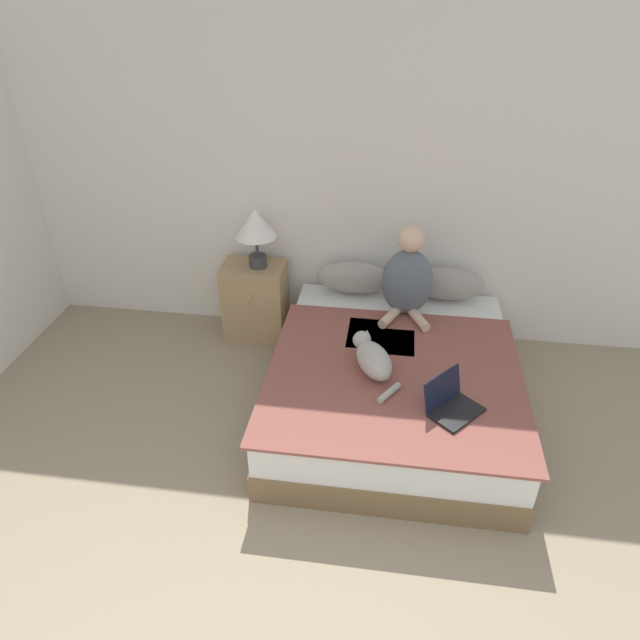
{
  "coord_description": "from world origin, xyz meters",
  "views": [
    {
      "loc": [
        0.43,
        -0.48,
        2.72
      ],
      "look_at": [
        0.01,
        2.51,
        0.79
      ],
      "focal_mm": 32.0,
      "sensor_mm": 36.0,
      "label": 1
    }
  ],
  "objects_px": {
    "laptop_open": "(452,404)",
    "bed": "(393,383)",
    "cat_tabby": "(373,358)",
    "pillow_near": "(354,278)",
    "pillow_far": "(446,284)",
    "person_sitting": "(407,278)",
    "table_lamp": "(256,226)",
    "nightstand": "(255,301)"
  },
  "relations": [
    {
      "from": "pillow_near",
      "to": "person_sitting",
      "type": "bearing_deg",
      "value": -32.55
    },
    {
      "from": "bed",
      "to": "nightstand",
      "type": "relative_size",
      "value": 2.99
    },
    {
      "from": "pillow_far",
      "to": "laptop_open",
      "type": "distance_m",
      "value": 1.33
    },
    {
      "from": "person_sitting",
      "to": "laptop_open",
      "type": "relative_size",
      "value": 1.78
    },
    {
      "from": "pillow_far",
      "to": "nightstand",
      "type": "distance_m",
      "value": 1.55
    },
    {
      "from": "pillow_near",
      "to": "person_sitting",
      "type": "height_order",
      "value": "person_sitting"
    },
    {
      "from": "cat_tabby",
      "to": "bed",
      "type": "bearing_deg",
      "value": -68.31
    },
    {
      "from": "laptop_open",
      "to": "table_lamp",
      "type": "height_order",
      "value": "table_lamp"
    },
    {
      "from": "cat_tabby",
      "to": "pillow_near",
      "type": "bearing_deg",
      "value": -15.21
    },
    {
      "from": "pillow_near",
      "to": "nightstand",
      "type": "relative_size",
      "value": 0.92
    },
    {
      "from": "person_sitting",
      "to": "table_lamp",
      "type": "height_order",
      "value": "person_sitting"
    },
    {
      "from": "pillow_near",
      "to": "cat_tabby",
      "type": "bearing_deg",
      "value": -78.13
    },
    {
      "from": "nightstand",
      "to": "laptop_open",
      "type": "bearing_deg",
      "value": -40.36
    },
    {
      "from": "bed",
      "to": "cat_tabby",
      "type": "bearing_deg",
      "value": -131.23
    },
    {
      "from": "laptop_open",
      "to": "table_lamp",
      "type": "relative_size",
      "value": 0.83
    },
    {
      "from": "person_sitting",
      "to": "cat_tabby",
      "type": "relative_size",
      "value": 1.28
    },
    {
      "from": "cat_tabby",
      "to": "laptop_open",
      "type": "distance_m",
      "value": 0.59
    },
    {
      "from": "pillow_near",
      "to": "pillow_far",
      "type": "distance_m",
      "value": 0.72
    },
    {
      "from": "laptop_open",
      "to": "nightstand",
      "type": "height_order",
      "value": "laptop_open"
    },
    {
      "from": "pillow_far",
      "to": "person_sitting",
      "type": "relative_size",
      "value": 0.84
    },
    {
      "from": "bed",
      "to": "laptop_open",
      "type": "height_order",
      "value": "laptop_open"
    },
    {
      "from": "cat_tabby",
      "to": "table_lamp",
      "type": "relative_size",
      "value": 1.16
    },
    {
      "from": "cat_tabby",
      "to": "laptop_open",
      "type": "relative_size",
      "value": 1.4
    },
    {
      "from": "pillow_near",
      "to": "cat_tabby",
      "type": "distance_m",
      "value": 1.04
    },
    {
      "from": "laptop_open",
      "to": "bed",
      "type": "bearing_deg",
      "value": 76.57
    },
    {
      "from": "person_sitting",
      "to": "cat_tabby",
      "type": "bearing_deg",
      "value": -104.71
    },
    {
      "from": "cat_tabby",
      "to": "nightstand",
      "type": "height_order",
      "value": "nightstand"
    },
    {
      "from": "table_lamp",
      "to": "person_sitting",
      "type": "bearing_deg",
      "value": -10.33
    },
    {
      "from": "pillow_far",
      "to": "table_lamp",
      "type": "xyz_separation_m",
      "value": [
        -1.48,
        -0.05,
        0.41
      ]
    },
    {
      "from": "pillow_far",
      "to": "bed",
      "type": "bearing_deg",
      "value": -113.09
    },
    {
      "from": "pillow_near",
      "to": "cat_tabby",
      "type": "xyz_separation_m",
      "value": [
        0.21,
        -1.01,
        -0.03
      ]
    },
    {
      "from": "person_sitting",
      "to": "nightstand",
      "type": "distance_m",
      "value": 1.3
    },
    {
      "from": "cat_tabby",
      "to": "table_lamp",
      "type": "distance_m",
      "value": 1.44
    },
    {
      "from": "cat_tabby",
      "to": "nightstand",
      "type": "relative_size",
      "value": 0.85
    },
    {
      "from": "table_lamp",
      "to": "pillow_near",
      "type": "bearing_deg",
      "value": 3.61
    },
    {
      "from": "pillow_near",
      "to": "laptop_open",
      "type": "xyz_separation_m",
      "value": [
        0.7,
        -1.33,
        -0.09
      ]
    },
    {
      "from": "cat_tabby",
      "to": "table_lamp",
      "type": "xyz_separation_m",
      "value": [
        -0.98,
        0.96,
        0.45
      ]
    },
    {
      "from": "bed",
      "to": "laptop_open",
      "type": "bearing_deg",
      "value": -54.79
    },
    {
      "from": "table_lamp",
      "to": "laptop_open",
      "type": "bearing_deg",
      "value": -41.2
    },
    {
      "from": "bed",
      "to": "pillow_near",
      "type": "xyz_separation_m",
      "value": [
        -0.36,
        0.85,
        0.36
      ]
    },
    {
      "from": "pillow_far",
      "to": "cat_tabby",
      "type": "distance_m",
      "value": 1.13
    },
    {
      "from": "bed",
      "to": "cat_tabby",
      "type": "xyz_separation_m",
      "value": [
        -0.15,
        -0.17,
        0.32
      ]
    }
  ]
}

